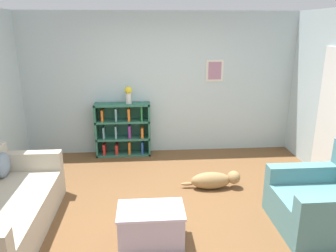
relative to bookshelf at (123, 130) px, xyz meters
The scene contains 7 objects.
ground_plane 2.23m from the bookshelf, 70.92° to the right, with size 14.00×14.00×0.00m, color brown.
wall_back 1.10m from the bookshelf, 14.87° to the left, with size 5.60×0.13×2.60m.
bookshelf is the anchor object (origin of this frame).
recliner_chair 3.61m from the bookshelf, 45.04° to the right, with size 1.06×1.00×0.96m.
coffee_table 2.74m from the bookshelf, 80.65° to the right, with size 0.74×0.46×0.42m.
dog 2.09m from the bookshelf, 46.12° to the right, with size 0.89×0.23×0.27m.
vase 0.70m from the bookshelf, ahead, with size 0.13×0.13×0.31m.
Camera 1 is at (-0.32, -3.79, 2.34)m, focal length 35.00 mm.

